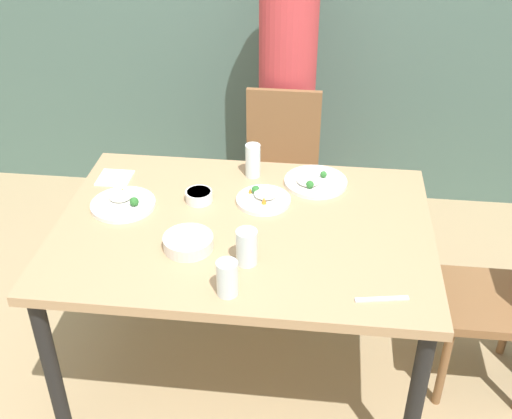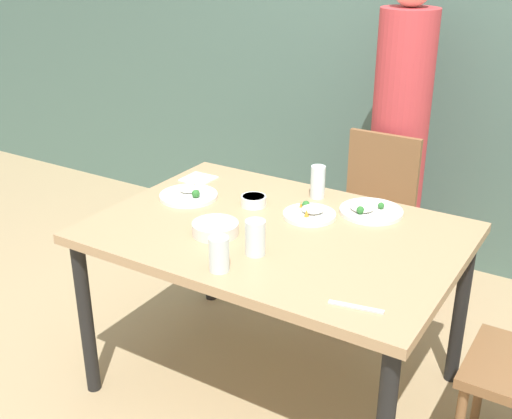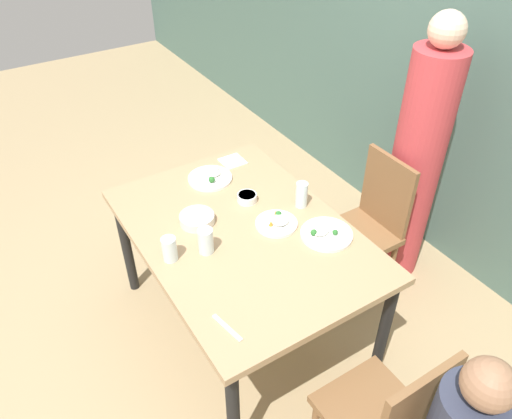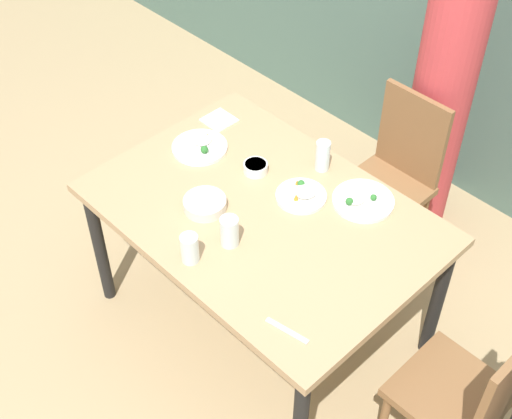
% 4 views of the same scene
% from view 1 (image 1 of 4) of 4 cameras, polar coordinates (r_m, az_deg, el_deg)
% --- Properties ---
extents(ground_plane, '(10.00, 10.00, 0.00)m').
position_cam_1_polar(ground_plane, '(2.99, -0.95, -13.66)').
color(ground_plane, tan).
extents(dining_table, '(1.45, 1.02, 0.77)m').
position_cam_1_polar(dining_table, '(2.53, -1.10, -2.85)').
color(dining_table, tan).
rests_on(dining_table, ground_plane).
extents(chair_adult_spot, '(0.40, 0.40, 0.93)m').
position_cam_1_polar(chair_adult_spot, '(3.34, 2.20, 2.95)').
color(chair_adult_spot, brown).
rests_on(chair_adult_spot, ground_plane).
extents(chair_child_spot, '(0.40, 0.40, 0.93)m').
position_cam_1_polar(chair_child_spot, '(2.78, 21.65, -6.71)').
color(chair_child_spot, brown).
rests_on(chair_child_spot, ground_plane).
extents(person_adult, '(0.30, 0.30, 1.72)m').
position_cam_1_polar(person_adult, '(3.48, 2.75, 9.95)').
color(person_adult, '#C63D42').
rests_on(person_adult, ground_plane).
extents(bowl_curry, '(0.18, 0.18, 0.05)m').
position_cam_1_polar(bowl_curry, '(2.36, -6.04, -2.89)').
color(bowl_curry, silver).
rests_on(bowl_curry, dining_table).
extents(plate_rice_adult, '(0.26, 0.26, 0.05)m').
position_cam_1_polar(plate_rice_adult, '(2.64, -11.73, 0.54)').
color(plate_rice_adult, white).
rests_on(plate_rice_adult, dining_table).
extents(plate_rice_child, '(0.22, 0.22, 0.05)m').
position_cam_1_polar(plate_rice_child, '(2.61, 0.68, 1.00)').
color(plate_rice_child, white).
rests_on(plate_rice_child, dining_table).
extents(plate_noodles, '(0.27, 0.27, 0.05)m').
position_cam_1_polar(plate_noodles, '(2.74, 5.23, 2.48)').
color(plate_noodles, white).
rests_on(plate_noodles, dining_table).
extents(bowl_rice_small, '(0.11, 0.11, 0.05)m').
position_cam_1_polar(bowl_rice_small, '(2.62, -5.10, 1.22)').
color(bowl_rice_small, white).
rests_on(bowl_rice_small, dining_table).
extents(glass_water_tall, '(0.08, 0.08, 0.14)m').
position_cam_1_polar(glass_water_tall, '(2.25, -0.83, -3.36)').
color(glass_water_tall, silver).
rests_on(glass_water_tall, dining_table).
extents(glass_water_short, '(0.06, 0.06, 0.15)m').
position_cam_1_polar(glass_water_short, '(2.77, -0.28, 4.37)').
color(glass_water_short, silver).
rests_on(glass_water_short, dining_table).
extents(glass_water_center, '(0.07, 0.07, 0.13)m').
position_cam_1_polar(glass_water_center, '(2.12, -2.50, -6.12)').
color(glass_water_center, silver).
rests_on(glass_water_center, dining_table).
extents(napkin_folded, '(0.14, 0.14, 0.01)m').
position_cam_1_polar(napkin_folded, '(2.85, -12.44, 2.75)').
color(napkin_folded, white).
rests_on(napkin_folded, dining_table).
extents(fork_steel, '(0.18, 0.05, 0.01)m').
position_cam_1_polar(fork_steel, '(2.17, 11.13, -7.82)').
color(fork_steel, silver).
rests_on(fork_steel, dining_table).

